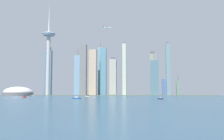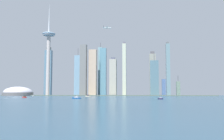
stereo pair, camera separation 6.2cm
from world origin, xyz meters
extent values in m
plane|color=#2E516A|center=(0.00, 0.00, 0.00)|extent=(6000.00, 6000.00, 0.00)
cube|color=#576859|center=(0.00, 545.19, 1.22)|extent=(715.35, 54.09, 2.45)
cylinder|color=beige|center=(-199.88, 545.12, 108.17)|extent=(12.63, 12.63, 216.34)
ellipsoid|color=#849FB8|center=(-199.88, 545.12, 216.34)|extent=(44.86, 44.86, 13.05)
torus|color=beige|center=(-199.88, 545.12, 211.77)|extent=(40.74, 40.74, 2.61)
cone|color=silver|center=(-199.88, 545.12, 275.38)|extent=(6.31, 6.31, 105.03)
cylinder|color=slate|center=(-298.52, 528.23, 5.66)|extent=(101.21, 101.21, 11.31)
ellipsoid|color=silver|center=(-298.52, 528.23, 11.31)|extent=(96.15, 96.15, 39.31)
cube|color=slate|center=(-224.40, 609.58, 84.42)|extent=(26.16, 15.07, 168.84)
cube|color=#50605F|center=(-224.40, 609.58, 174.74)|extent=(15.70, 9.04, 11.79)
cube|color=#ACA99B|center=(22.33, 587.88, 63.79)|extent=(23.62, 23.83, 127.57)
cube|color=#50536A|center=(22.33, 587.88, 130.95)|extent=(14.17, 14.30, 6.77)
cube|color=gray|center=(162.20, 643.76, 76.30)|extent=(23.49, 17.86, 152.60)
cube|color=#565359|center=(162.20, 643.76, 157.33)|extent=(14.10, 10.72, 9.45)
cube|color=gray|center=(249.29, 619.94, 24.88)|extent=(13.05, 12.50, 49.76)
cylinder|color=#4C4C51|center=(249.29, 619.94, 59.89)|extent=(1.60, 1.60, 20.25)
cube|color=#5675AC|center=(196.90, 591.04, 28.25)|extent=(12.19, 19.89, 56.51)
cube|color=#7FA7B2|center=(-31.78, 639.32, 89.96)|extent=(15.44, 21.39, 179.92)
cylinder|color=#4C4C51|center=(-31.78, 639.32, 189.58)|extent=(1.60, 1.60, 19.34)
cube|color=#C4A88E|center=(-47.31, 571.01, 80.39)|extent=(26.32, 18.00, 160.78)
cube|color=#5B8EA3|center=(-16.10, 607.17, 85.66)|extent=(22.35, 20.77, 171.33)
cube|color=slate|center=(-76.38, 552.14, 87.70)|extent=(21.92, 18.10, 175.40)
cube|color=gray|center=(207.97, 539.59, 84.28)|extent=(12.05, 26.84, 168.55)
cube|color=#5A5D5F|center=(207.97, 539.59, 171.87)|extent=(7.23, 16.11, 6.65)
cube|color=beige|center=(63.22, 573.58, 89.90)|extent=(12.09, 17.04, 179.80)
cube|color=slate|center=(63.22, 573.58, 183.05)|extent=(7.26, 10.22, 6.51)
cube|color=slate|center=(164.83, 563.51, 58.93)|extent=(27.97, 22.04, 117.85)
cylinder|color=#4C4C51|center=(164.83, 563.51, 131.88)|extent=(1.60, 1.60, 28.06)
cube|color=#7AA3BF|center=(-113.81, 620.46, 74.12)|extent=(22.18, 22.60, 148.24)
cylinder|color=#4C4C51|center=(-113.81, 620.46, 161.87)|extent=(1.60, 1.60, 27.26)
cube|color=#161638|center=(156.80, 125.28, 0.83)|extent=(8.75, 3.32, 1.66)
cube|color=#9C95AB|center=(156.80, 125.28, 2.41)|extent=(3.90, 2.18, 1.50)
cube|color=beige|center=(-19.48, 373.37, 1.04)|extent=(14.88, 12.24, 2.08)
cube|color=#392F40|center=(-19.48, 373.37, 3.54)|extent=(7.27, 6.47, 2.92)
cube|color=red|center=(-121.00, 213.92, 1.15)|extent=(14.38, 14.29, 2.30)
cube|color=#2A4237|center=(-121.00, 213.92, 3.53)|extent=(7.21, 7.18, 2.46)
cube|color=navy|center=(10.79, 145.01, 1.03)|extent=(15.05, 6.42, 2.07)
cube|color=beige|center=(10.79, 145.01, 2.95)|extent=(6.68, 4.35, 1.76)
cylinder|color=silver|center=(10.79, 145.01, 7.01)|extent=(0.24, 0.24, 6.38)
cube|color=white|center=(-194.22, 420.26, 0.93)|extent=(4.23, 6.43, 1.86)
cube|color=#A4A6A6|center=(-194.22, 420.26, 3.20)|extent=(2.39, 3.04, 2.69)
cylinder|color=silver|center=(-194.22, 420.26, 6.96)|extent=(0.24, 0.24, 4.82)
cylinder|color=silver|center=(4.22, 559.46, 235.14)|extent=(28.12, 9.55, 2.81)
sphere|color=silver|center=(17.95, 562.87, 235.14)|extent=(2.81, 2.81, 2.81)
cube|color=silver|center=(4.22, 559.46, 236.40)|extent=(10.39, 31.04, 0.50)
cube|color=silver|center=(-7.30, 556.59, 235.56)|extent=(4.63, 11.11, 0.40)
cube|color=#2D333D|center=(-7.30, 556.59, 239.04)|extent=(2.11, 0.98, 5.00)
camera|label=1|loc=(130.66, -299.23, 11.11)|focal=40.86mm
camera|label=2|loc=(130.73, -299.22, 11.11)|focal=40.86mm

